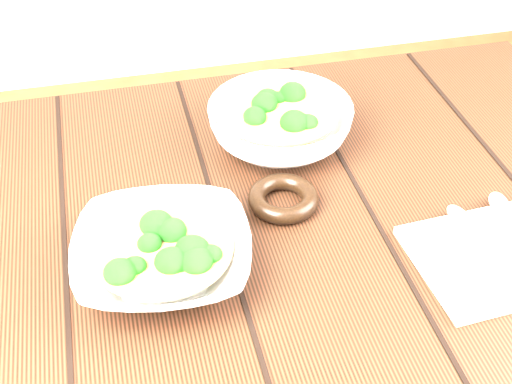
# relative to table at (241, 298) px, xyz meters

# --- Properties ---
(table) EXTENTS (1.20, 0.80, 0.75)m
(table) POSITION_rel_table_xyz_m (0.00, 0.00, 0.00)
(table) COLOR black
(table) RESTS_ON ground
(soup_bowl_front) EXTENTS (0.24, 0.24, 0.06)m
(soup_bowl_front) POSITION_rel_table_xyz_m (-0.10, -0.04, 0.15)
(soup_bowl_front) COLOR silver
(soup_bowl_front) RESTS_ON table
(soup_bowl_back) EXTENTS (0.28, 0.28, 0.08)m
(soup_bowl_back) POSITION_rel_table_xyz_m (0.10, 0.18, 0.16)
(soup_bowl_back) COLOR silver
(soup_bowl_back) RESTS_ON table
(trivet) EXTENTS (0.11, 0.11, 0.02)m
(trivet) POSITION_rel_table_xyz_m (0.07, 0.04, 0.13)
(trivet) COLOR black
(trivet) RESTS_ON table
(napkin) EXTENTS (0.21, 0.18, 0.01)m
(napkin) POSITION_rel_table_xyz_m (0.30, -0.12, 0.13)
(napkin) COLOR beige
(napkin) RESTS_ON table
(spoon_left) EXTENTS (0.03, 0.16, 0.01)m
(spoon_left) POSITION_rel_table_xyz_m (0.28, -0.08, 0.13)
(spoon_left) COLOR #B9B3A3
(spoon_left) RESTS_ON napkin
(spoon_right) EXTENTS (0.06, 0.16, 0.01)m
(spoon_right) POSITION_rel_table_xyz_m (0.34, -0.07, 0.13)
(spoon_right) COLOR #B9B3A3
(spoon_right) RESTS_ON napkin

